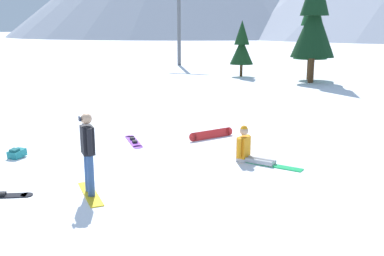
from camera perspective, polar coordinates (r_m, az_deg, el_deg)
ground_plane at (r=11.30m, az=-15.50°, el=-5.97°), size 800.00×800.00×0.00m
snowboarder_foreground at (r=9.67m, az=-13.35°, el=-3.05°), size 1.35×1.27×1.81m
snowboarder_midground at (r=11.99m, az=7.46°, el=-2.79°), size 1.83×0.69×0.99m
loose_snowboard_far_spare at (r=14.19m, az=-7.60°, el=-1.71°), size 1.37×1.47×0.09m
loose_snowboard_near_right at (r=14.52m, az=2.51°, el=-0.79°), size 1.00×1.54×0.28m
backpack_teal at (r=13.27m, az=-21.80°, el=-3.06°), size 0.33×0.53×0.28m
pine_tree_short at (r=30.50m, az=15.58°, el=13.54°), size 2.86×2.86×7.70m
pine_tree_slender at (r=32.50m, az=15.28°, el=12.42°), size 2.35×2.35×6.61m
pine_tree_twin at (r=33.65m, az=6.48°, el=10.54°), size 1.77×1.77×4.18m
ski_lift_tower at (r=43.95m, az=-1.71°, el=15.51°), size 3.47×0.36×9.82m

